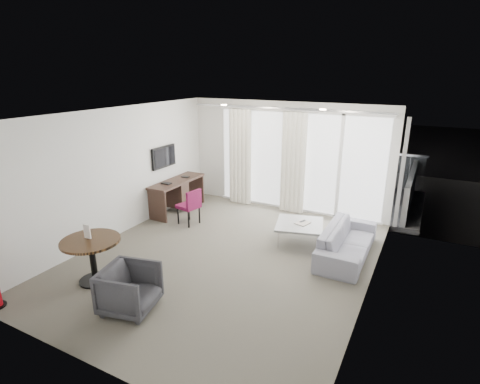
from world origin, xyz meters
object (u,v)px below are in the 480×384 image
at_px(rattan_chair_a, 315,188).
at_px(desk, 178,196).
at_px(sofa, 347,241).
at_px(rattan_chair_b, 362,177).
at_px(desk_chair, 188,206).
at_px(coffee_table, 299,233).
at_px(round_table, 93,261).
at_px(tub_armchair, 130,289).

bearing_deg(rattan_chair_a, desk, -147.19).
relative_size(sofa, rattan_chair_a, 2.64).
bearing_deg(rattan_chair_b, rattan_chair_a, -101.78).
bearing_deg(desk_chair, desk, 153.24).
distance_m(desk_chair, coffee_table, 2.52).
bearing_deg(round_table, desk_chair, 90.63).
relative_size(coffee_table, rattan_chair_a, 1.22).
height_order(sofa, rattan_chair_b, rattan_chair_b).
relative_size(desk_chair, rattan_chair_b, 0.93).
height_order(tub_armchair, sofa, tub_armchair).
distance_m(coffee_table, sofa, 0.98).
bearing_deg(desk, desk_chair, -38.22).
bearing_deg(desk_chair, round_table, -77.91).
height_order(tub_armchair, rattan_chair_b, rattan_chair_b).
distance_m(desk, tub_armchair, 3.99).
bearing_deg(coffee_table, desk_chair, -174.80).
distance_m(coffee_table, rattan_chair_a, 2.54).
relative_size(desk_chair, round_table, 0.88).
distance_m(round_table, sofa, 4.42).
distance_m(round_table, rattan_chair_b, 7.45).
bearing_deg(rattan_chair_a, tub_armchair, -104.88).
bearing_deg(desk, tub_armchair, -63.20).
relative_size(tub_armchair, coffee_table, 0.82).
bearing_deg(round_table, rattan_chair_a, 69.43).
distance_m(desk_chair, tub_armchair, 3.20).
relative_size(round_table, rattan_chair_b, 1.05).
distance_m(round_table, tub_armchair, 1.11).
bearing_deg(coffee_table, desk, 174.16).
height_order(desk_chair, rattan_chair_a, desk_chair).
xyz_separation_m(tub_armchair, rattan_chair_a, (0.97, 5.73, 0.03)).
xyz_separation_m(desk, rattan_chair_a, (2.77, 2.17, -0.02)).
bearing_deg(rattan_chair_b, round_table, -92.38).
bearing_deg(round_table, rattan_chair_b, 66.70).
bearing_deg(sofa, rattan_chair_a, 28.05).
distance_m(round_table, rattan_chair_a, 5.79).
relative_size(round_table, rattan_chair_a, 1.25).
height_order(round_table, sofa, round_table).
distance_m(desk_chair, round_table, 2.70).
xyz_separation_m(tub_armchair, coffee_table, (1.41, 3.23, -0.13)).
relative_size(desk, sofa, 0.84).
bearing_deg(rattan_chair_b, coffee_table, -76.01).
height_order(desk, sofa, desk).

